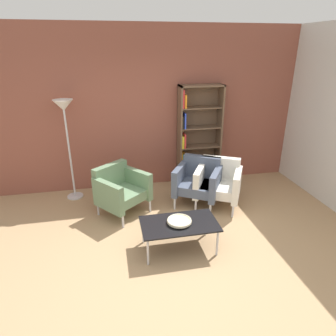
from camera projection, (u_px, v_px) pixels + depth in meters
name	position (u px, v px, depth m)	size (l,w,h in m)	color
ground_plane	(180.00, 262.00, 3.74)	(8.32, 8.32, 0.00)	tan
brick_back_panel	(149.00, 110.00, 5.42)	(6.40, 0.12, 2.90)	brown
bookshelf_tall	(196.00, 138.00, 5.59)	(0.80, 0.30, 1.90)	brown
coffee_table_low	(179.00, 225.00, 3.86)	(1.00, 0.56, 0.40)	black
decorative_bowl	(179.00, 221.00, 3.84)	(0.32, 0.32, 0.05)	beige
armchair_by_bookshelf	(198.00, 181.00, 5.03)	(0.94, 0.92, 0.78)	#4C566B
armchair_near_window	(120.00, 189.00, 4.73)	(0.95, 0.94, 0.78)	slate
armchair_spare_guest	(218.00, 182.00, 4.98)	(0.93, 0.91, 0.78)	white
floor_lamp_torchiere	(65.00, 118.00, 4.83)	(0.32, 0.32, 1.74)	silver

